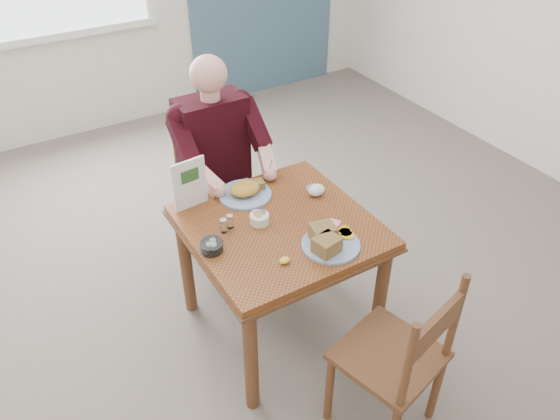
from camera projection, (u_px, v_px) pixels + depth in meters
floor at (280, 324)px, 3.21m from camera, size 6.00×6.00×0.00m
lemon_wedge at (285, 260)px, 2.52m from camera, size 0.06×0.05×0.03m
napkin at (316, 190)px, 2.96m from camera, size 0.11×0.10×0.06m
metal_dish at (314, 188)px, 3.02m from camera, size 0.11×0.11×0.01m
table at (280, 240)px, 2.84m from camera, size 0.92×0.92×0.75m
chair_far at (216, 192)px, 3.48m from camera, size 0.42×0.42×0.95m
chair_near at (398, 359)px, 2.42m from camera, size 0.51×0.51×0.95m
diner at (218, 152)px, 3.23m from camera, size 0.53×0.56×1.39m
near_plate at (328, 241)px, 2.60m from camera, size 0.31×0.30×0.09m
far_plate at (246, 191)px, 2.95m from camera, size 0.32×0.32×0.08m
caddy at (259, 219)px, 2.76m from camera, size 0.13×0.13×0.07m
shakers at (227, 223)px, 2.71m from camera, size 0.09×0.06×0.08m
creamer at (212, 246)px, 2.58m from camera, size 0.14×0.14×0.05m
menu at (190, 184)px, 2.81m from camera, size 0.19×0.03×0.28m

